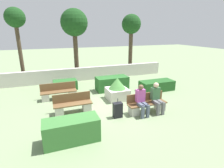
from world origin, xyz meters
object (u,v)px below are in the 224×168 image
object	(u,v)px
bench_left_side	(59,93)
bench_right_side	(73,106)
tree_center_right	(131,27)
bench_front	(147,105)
person_seated_woman	(157,96)
suitcase	(118,110)
planter_corner_left	(117,89)
tree_leftmost	(15,22)
tree_center_left	(74,24)
person_seated_man	(142,99)

from	to	relation	value
bench_left_side	bench_right_side	xyz separation A→B (m)	(0.45, -1.88, -0.01)
bench_left_side	tree_center_right	distance (m)	8.20
bench_front	tree_center_right	xyz separation A→B (m)	(2.67, 7.11, 3.44)
person_seated_woman	suitcase	distance (m)	1.84
bench_front	planter_corner_left	distance (m)	2.00
person_seated_woman	planter_corner_left	world-z (taller)	person_seated_woman
tree_leftmost	tree_center_left	world-z (taller)	tree_center_left
tree_leftmost	tree_center_left	distance (m)	3.72
person_seated_woman	tree_center_right	distance (m)	8.18
bench_left_side	suitcase	size ratio (longest dim) A/B	2.17
bench_front	tree_center_right	distance (m)	8.34
planter_corner_left	suitcase	size ratio (longest dim) A/B	1.36
planter_corner_left	suitcase	bearing A→B (deg)	-111.69
person_seated_woman	tree_center_right	xyz separation A→B (m)	(2.29, 7.24, 3.03)
bench_front	tree_leftmost	size ratio (longest dim) A/B	0.37
bench_right_side	tree_center_right	bearing A→B (deg)	42.15
tree_center_left	bench_front	bearing A→B (deg)	-75.64
bench_front	bench_right_side	world-z (taller)	same
bench_front	tree_leftmost	world-z (taller)	tree_leftmost
bench_left_side	tree_leftmost	world-z (taller)	tree_leftmost
bench_front	person_seated_man	world-z (taller)	person_seated_man
bench_right_side	person_seated_man	distance (m)	3.01
planter_corner_left	bench_front	bearing A→B (deg)	-70.91
planter_corner_left	bench_left_side	bearing A→B (deg)	159.02
bench_right_side	person_seated_woman	size ratio (longest dim) A/B	1.25
tree_leftmost	planter_corner_left	bearing A→B (deg)	-46.69
bench_left_side	suitcase	bearing A→B (deg)	-47.85
person_seated_woman	tree_center_left	bearing A→B (deg)	106.90
bench_left_side	tree_center_right	bearing A→B (deg)	40.65
bench_right_side	suitcase	bearing A→B (deg)	-38.17
tree_center_left	tree_center_right	xyz separation A→B (m)	(4.51, -0.07, -0.15)
bench_left_side	planter_corner_left	world-z (taller)	planter_corner_left
person_seated_man	person_seated_woman	world-z (taller)	person_seated_woman
tree_center_left	tree_center_right	bearing A→B (deg)	-0.85
person_seated_man	suitcase	world-z (taller)	person_seated_man
suitcase	tree_center_left	bearing A→B (deg)	93.42
person_seated_woman	planter_corner_left	bearing A→B (deg)	117.17
bench_front	bench_right_side	bearing A→B (deg)	160.25
tree_leftmost	bench_left_side	bearing A→B (deg)	-63.66
person_seated_man	tree_center_left	world-z (taller)	tree_center_left
bench_left_side	suitcase	world-z (taller)	suitcase
bench_right_side	tree_center_left	xyz separation A→B (m)	(1.23, 6.07, 3.60)
bench_right_side	suitcase	size ratio (longest dim) A/B	1.97
suitcase	tree_leftmost	world-z (taller)	tree_leftmost
bench_left_side	tree_center_left	world-z (taller)	tree_center_left
bench_front	bench_left_side	distance (m)	4.62
tree_center_right	person_seated_woman	bearing A→B (deg)	-107.53
suitcase	tree_center_right	distance (m)	8.90
bench_left_side	tree_leftmost	bearing A→B (deg)	123.32
person_seated_woman	tree_center_right	world-z (taller)	tree_center_right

